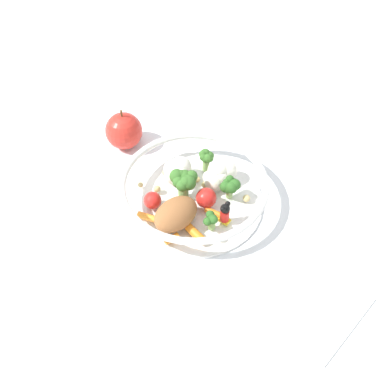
{
  "coord_description": "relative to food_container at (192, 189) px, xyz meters",
  "views": [
    {
      "loc": [
        0.43,
        -0.2,
        0.56
      ],
      "look_at": [
        0.0,
        -0.0,
        0.03
      ],
      "focal_mm": 42.07,
      "sensor_mm": 36.0,
      "label": 1
    }
  ],
  "objects": [
    {
      "name": "folded_napkin",
      "position": [
        0.24,
        0.07,
        -0.03
      ],
      "size": [
        0.16,
        0.16,
        0.01
      ],
      "primitive_type": "cube",
      "rotation": [
        0.0,
        0.0,
        0.39
      ],
      "color": "white",
      "rests_on": "ground_plane"
    },
    {
      "name": "ground_plane",
      "position": [
        0.0,
        0.0,
        -0.03
      ],
      "size": [
        2.4,
        2.4,
        0.0
      ],
      "primitive_type": "plane",
      "color": "white"
    },
    {
      "name": "food_container",
      "position": [
        0.0,
        0.0,
        0.0
      ],
      "size": [
        0.23,
        0.23,
        0.06
      ],
      "color": "white",
      "rests_on": "ground_plane"
    },
    {
      "name": "loose_apple",
      "position": [
        -0.17,
        -0.06,
        0.0
      ],
      "size": [
        0.07,
        0.07,
        0.08
      ],
      "color": "red",
      "rests_on": "ground_plane"
    }
  ]
}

